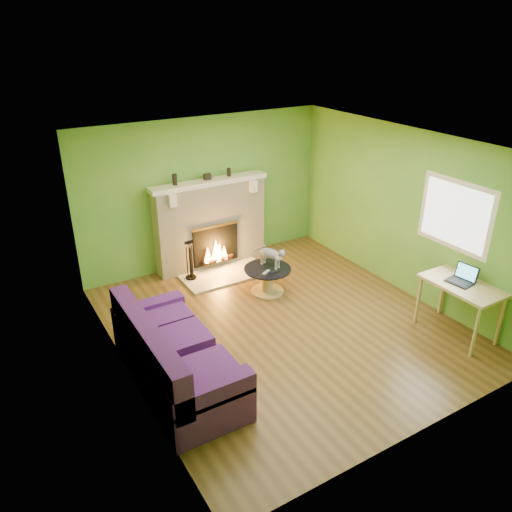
{
  "coord_description": "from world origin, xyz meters",
  "views": [
    {
      "loc": [
        -3.48,
        -5.07,
        3.99
      ],
      "look_at": [
        -0.21,
        0.4,
        0.99
      ],
      "focal_mm": 35.0,
      "sensor_mm": 36.0,
      "label": 1
    }
  ],
  "objects_px": {
    "sofa": "(173,359)",
    "desk": "(462,290)",
    "coffee_table": "(267,278)",
    "cat": "(270,256)"
  },
  "relations": [
    {
      "from": "sofa",
      "to": "coffee_table",
      "type": "distance_m",
      "value": 2.56
    },
    {
      "from": "cat",
      "to": "sofa",
      "type": "bearing_deg",
      "value": -167.35
    },
    {
      "from": "sofa",
      "to": "desk",
      "type": "relative_size",
      "value": 1.97
    },
    {
      "from": "coffee_table",
      "to": "cat",
      "type": "xyz_separation_m",
      "value": [
        0.08,
        0.05,
        0.36
      ]
    },
    {
      "from": "coffee_table",
      "to": "cat",
      "type": "height_order",
      "value": "cat"
    },
    {
      "from": "sofa",
      "to": "desk",
      "type": "xyz_separation_m",
      "value": [
        3.81,
        -1.0,
        0.33
      ]
    },
    {
      "from": "coffee_table",
      "to": "cat",
      "type": "relative_size",
      "value": 1.32
    },
    {
      "from": "desk",
      "to": "cat",
      "type": "bearing_deg",
      "value": 122.92
    },
    {
      "from": "sofa",
      "to": "cat",
      "type": "xyz_separation_m",
      "value": [
        2.25,
        1.4,
        0.24
      ]
    },
    {
      "from": "sofa",
      "to": "cat",
      "type": "height_order",
      "value": "sofa"
    }
  ]
}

